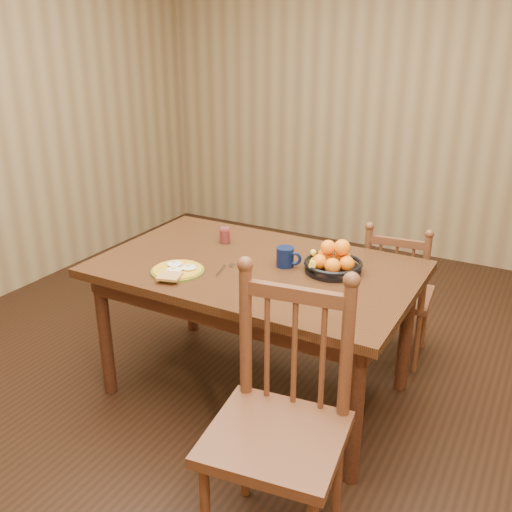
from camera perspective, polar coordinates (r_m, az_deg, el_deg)
The scene contains 10 objects.
room at distance 2.73m, azimuth 0.00°, elevation 10.80°, with size 4.52×5.02×2.72m.
dining_table at distance 2.94m, azimuth 0.00°, elevation -2.45°, with size 1.60×1.00×0.75m.
chair_far at distance 3.45m, azimuth 13.82°, elevation -3.74°, with size 0.43×0.41×0.86m.
chair_near at distance 2.18m, azimuth 2.35°, elevation -16.59°, with size 0.54×0.52×1.07m.
breakfast_plate at distance 2.84m, azimuth -7.88°, elevation -1.42°, with size 0.26×0.30×0.04m.
fork at distance 2.85m, azimuth -3.17°, elevation -1.29°, with size 0.06×0.18×0.00m.
spoon at distance 2.85m, azimuth -7.00°, elevation -1.41°, with size 0.05×0.16×0.01m.
coffee_mug at distance 2.87m, azimuth 3.01°, elevation -0.08°, with size 0.13×0.09×0.10m.
juice_glass at distance 3.20m, azimuth -3.13°, elevation 2.07°, with size 0.06×0.06×0.09m.
fruit_bowl at distance 2.83m, azimuth 7.70°, elevation -0.57°, with size 0.29×0.29×0.17m.
Camera 1 is at (1.29, -2.35, 1.87)m, focal length 40.00 mm.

